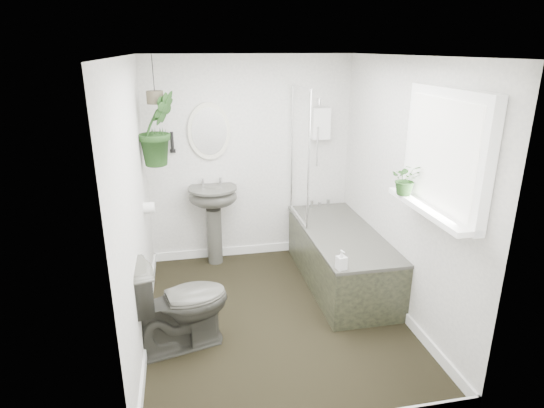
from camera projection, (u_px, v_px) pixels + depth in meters
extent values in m
cube|color=black|center=(275.00, 317.00, 4.22)|extent=(2.30, 2.80, 0.02)
cube|color=white|center=(276.00, 54.00, 3.46)|extent=(2.30, 2.80, 0.02)
cube|color=white|center=(250.00, 160.00, 5.15)|extent=(2.30, 0.02, 2.30)
cube|color=white|center=(327.00, 276.00, 2.54)|extent=(2.30, 0.02, 2.30)
cube|color=white|center=(134.00, 208.00, 3.63)|extent=(0.02, 2.80, 2.30)
cube|color=white|center=(402.00, 190.00, 4.06)|extent=(0.02, 2.80, 2.30)
cube|color=white|center=(275.00, 311.00, 4.20)|extent=(2.30, 2.80, 0.10)
cube|color=white|center=(321.00, 124.00, 5.10)|extent=(0.20, 0.10, 0.35)
ellipsoid|color=beige|center=(209.00, 131.00, 4.91)|extent=(0.46, 0.03, 0.62)
cylinder|color=black|center=(172.00, 142.00, 4.86)|extent=(0.04, 0.04, 0.22)
cylinder|color=white|center=(149.00, 208.00, 4.37)|extent=(0.11, 0.11, 0.11)
cube|color=white|center=(445.00, 153.00, 3.23)|extent=(0.08, 1.00, 0.90)
cube|color=white|center=(430.00, 209.00, 3.36)|extent=(0.18, 1.00, 0.04)
cube|color=white|center=(440.00, 153.00, 3.23)|extent=(0.01, 0.86, 0.76)
imported|color=#414039|center=(179.00, 302.00, 3.68)|extent=(0.88, 0.63, 0.81)
imported|color=black|center=(406.00, 179.00, 3.58)|extent=(0.29, 0.27, 0.26)
imported|color=black|center=(158.00, 129.00, 4.39)|extent=(0.50, 0.47, 0.72)
imported|color=#2C2728|center=(341.00, 260.00, 3.83)|extent=(0.09, 0.10, 0.17)
cylinder|color=#484131|center=(155.00, 97.00, 4.29)|extent=(0.16, 0.16, 0.12)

